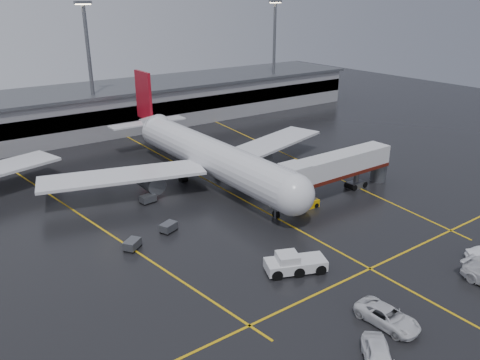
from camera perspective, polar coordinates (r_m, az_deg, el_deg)
ground at (r=65.62m, az=0.39°, el=-2.39°), size 220.00×220.00×0.00m
apron_line_centre at (r=65.61m, az=0.39°, el=-2.38°), size 0.25×90.00×0.02m
apron_line_stop at (r=51.53m, az=15.27°, el=-10.18°), size 60.00×0.25×0.02m
apron_line_left at (r=65.93m, az=-19.18°, el=-3.50°), size 9.99×69.35×0.02m
apron_line_right at (r=83.57m, az=6.29°, el=2.72°), size 7.57×69.64×0.02m
terminal at (r=105.10m, az=-15.44°, el=8.32°), size 122.00×19.00×8.60m
light_mast_mid at (r=96.26m, az=-17.54°, el=13.16°), size 3.00×1.20×25.45m
light_mast_right at (r=118.55m, az=4.11°, el=15.35°), size 3.00×1.20×25.45m
main_airliner at (r=71.69m, az=-4.20°, el=3.21°), size 48.80×45.60×14.10m
jet_bridge at (r=67.52m, az=11.61°, el=1.44°), size 19.90×3.40×6.05m
pushback_tractor at (r=49.20m, az=6.45°, el=-9.93°), size 6.60×4.66×2.19m
belt_loader at (r=63.62m, az=8.00°, el=-2.88°), size 3.35×1.64×2.10m
service_van_a at (r=43.79m, az=17.22°, el=-15.33°), size 2.97×5.80×1.57m
service_van_d at (r=39.49m, az=16.24°, el=-19.62°), size 4.87×5.24×1.74m
baggage_cart_a at (r=57.37m, az=-8.54°, el=-5.56°), size 2.34×1.96×1.12m
baggage_cart_b at (r=54.32m, az=-12.76°, el=-7.48°), size 2.38×2.23×1.12m
baggage_cart_c at (r=65.64m, az=-10.94°, el=-2.19°), size 2.14×1.52×1.12m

